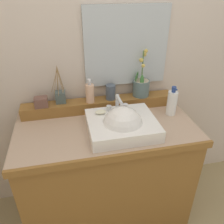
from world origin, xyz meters
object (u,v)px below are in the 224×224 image
object	(u,v)px
tumbler_cup	(111,92)
reed_diffuser	(60,97)
potted_plant	(141,86)
soap_bar	(101,112)
soap_dispenser	(90,93)
trinket_box	(41,102)
lotion_bottle	(172,103)
sink_basin	(122,126)

from	to	relation	value
tumbler_cup	reed_diffuser	bearing A→B (deg)	175.84
potted_plant	reed_diffuser	distance (m)	0.58
soap_bar	tumbler_cup	bearing A→B (deg)	60.80
soap_dispenser	trinket_box	bearing A→B (deg)	179.21
potted_plant	soap_dispenser	world-z (taller)	potted_plant
soap_bar	lotion_bottle	bearing A→B (deg)	2.82
sink_basin	lotion_bottle	size ratio (longest dim) A/B	2.02
trinket_box	potted_plant	bearing A→B (deg)	-0.94
soap_bar	soap_dispenser	bearing A→B (deg)	103.77
soap_bar	reed_diffuser	xyz separation A→B (m)	(-0.24, 0.21, 0.03)
potted_plant	tumbler_cup	xyz separation A→B (m)	(-0.23, -0.01, -0.02)
tumbler_cup	trinket_box	size ratio (longest dim) A/B	1.22
reed_diffuser	lotion_bottle	bearing A→B (deg)	-14.23
soap_bar	lotion_bottle	world-z (taller)	lotion_bottle
trinket_box	lotion_bottle	size ratio (longest dim) A/B	0.42
sink_basin	lotion_bottle	bearing A→B (deg)	19.17
soap_dispenser	trinket_box	size ratio (longest dim) A/B	1.93
sink_basin	reed_diffuser	bearing A→B (deg)	137.90
potted_plant	tumbler_cup	distance (m)	0.23
sink_basin	soap_dispenser	bearing A→B (deg)	119.10
sink_basin	reed_diffuser	distance (m)	0.49
reed_diffuser	lotion_bottle	xyz separation A→B (m)	(0.74, -0.19, -0.03)
sink_basin	potted_plant	size ratio (longest dim) A/B	1.22
soap_dispenser	reed_diffuser	distance (m)	0.21
tumbler_cup	lotion_bottle	size ratio (longest dim) A/B	0.51
soap_bar	trinket_box	world-z (taller)	trinket_box
reed_diffuser	soap_dispenser	bearing A→B (deg)	-11.32
potted_plant	tumbler_cup	bearing A→B (deg)	-177.17
sink_basin	potted_plant	bearing A→B (deg)	54.66
soap_bar	tumbler_cup	world-z (taller)	tumbler_cup
soap_bar	trinket_box	bearing A→B (deg)	154.43
soap_dispenser	lotion_bottle	distance (m)	0.57
soap_dispenser	reed_diffuser	size ratio (longest dim) A/B	0.64
soap_bar	lotion_bottle	distance (m)	0.50
potted_plant	soap_dispenser	bearing A→B (deg)	-176.04
sink_basin	trinket_box	size ratio (longest dim) A/B	4.79
soap_dispenser	potted_plant	bearing A→B (deg)	3.96
potted_plant	lotion_bottle	bearing A→B (deg)	-46.24
sink_basin	trinket_box	world-z (taller)	sink_basin
trinket_box	lotion_bottle	bearing A→B (deg)	-12.64
lotion_bottle	trinket_box	bearing A→B (deg)	170.05
reed_diffuser	sink_basin	bearing A→B (deg)	-42.10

